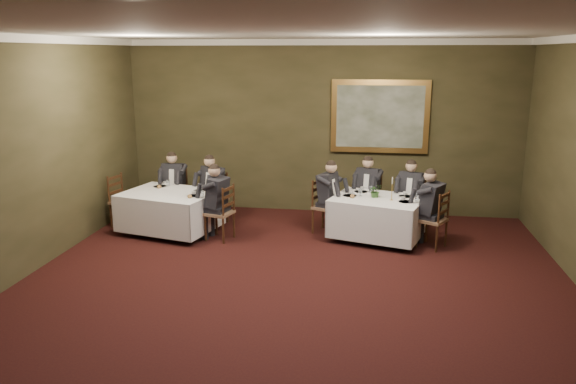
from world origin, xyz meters
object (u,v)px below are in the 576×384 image
(diner_main_backleft, at_px, (368,199))
(diner_sec_endright, at_px, (219,211))
(diner_main_endright, at_px, (432,218))
(centerpiece, at_px, (376,190))
(painting, at_px, (380,117))
(table_main, at_px, (377,215))
(chair_sec_endright, at_px, (220,224))
(diner_main_endleft, at_px, (327,206))
(chair_main_backright, at_px, (410,215))
(chair_sec_backright, at_px, (214,209))
(chair_main_backleft, at_px, (368,210))
(chair_main_endleft, at_px, (326,217))
(diner_sec_backright, at_px, (214,197))
(table_second, at_px, (170,209))
(candlestick, at_px, (392,191))
(diner_sec_backleft, at_px, (175,193))
(chair_sec_endleft, at_px, (124,212))
(diner_main_backright, at_px, (411,204))
(chair_sec_backleft, at_px, (176,204))
(chair_main_endright, at_px, (432,231))

(diner_main_backleft, distance_m, diner_sec_endright, 2.88)
(diner_main_endright, relative_size, centerpiece, 5.28)
(diner_main_endright, relative_size, painting, 0.70)
(table_main, bearing_deg, diner_main_backleft, 101.34)
(painting, bearing_deg, chair_sec_endright, -143.13)
(centerpiece, bearing_deg, diner_main_endleft, 165.10)
(chair_main_backright, distance_m, chair_sec_backright, 3.75)
(diner_sec_endright, bearing_deg, chair_sec_backright, 36.21)
(diner_main_backleft, bearing_deg, chair_main_backleft, -90.00)
(chair_main_endleft, height_order, diner_sec_backright, diner_sec_backright)
(table_second, distance_m, painting, 4.46)
(chair_main_backright, xyz_separation_m, candlestick, (-0.39, -0.75, 0.64))
(diner_sec_backleft, xyz_separation_m, centerpiece, (3.95, -0.72, 0.38))
(chair_main_endleft, distance_m, candlestick, 1.38)
(chair_sec_endright, bearing_deg, chair_sec_endleft, 91.47)
(diner_sec_backleft, distance_m, painting, 4.36)
(diner_sec_backleft, bearing_deg, chair_sec_endleft, 40.40)
(diner_sec_endright, xyz_separation_m, chair_sec_endleft, (-2.01, 0.49, -0.23))
(diner_main_endleft, distance_m, diner_sec_backleft, 3.12)
(chair_sec_endright, distance_m, candlestick, 3.07)
(diner_main_backright, bearing_deg, table_main, 67.96)
(chair_main_backleft, relative_size, candlestick, 2.37)
(table_second, bearing_deg, diner_sec_backleft, 104.19)
(table_main, bearing_deg, diner_main_endleft, 163.44)
(diner_sec_endright, height_order, centerpiece, diner_sec_endright)
(chair_sec_backright, bearing_deg, chair_sec_endright, 139.95)
(diner_main_endright, bearing_deg, chair_main_endleft, 103.27)
(chair_main_endleft, distance_m, diner_sec_backright, 2.24)
(diner_main_endleft, relative_size, chair_sec_backleft, 1.35)
(diner_main_backleft, bearing_deg, painting, -84.29)
(table_second, relative_size, chair_main_endleft, 1.90)
(chair_main_endright, xyz_separation_m, diner_sec_backleft, (-4.93, 1.04, 0.23))
(table_main, height_order, chair_sec_backright, chair_sec_backright)
(table_second, relative_size, diner_main_backleft, 1.41)
(chair_main_backright, height_order, chair_main_endleft, same)
(table_main, relative_size, chair_main_backleft, 1.81)
(chair_sec_endleft, bearing_deg, centerpiece, 104.82)
(chair_main_backright, height_order, chair_sec_backleft, same)
(chair_main_endleft, xyz_separation_m, diner_sec_backright, (-2.21, 0.27, 0.23))
(chair_sec_backleft, bearing_deg, diner_main_backleft, -178.78)
(table_main, height_order, table_second, same)
(chair_sec_backleft, bearing_deg, diner_sec_backright, 165.43)
(chair_main_backleft, distance_m, chair_main_endleft, 0.97)
(table_main, xyz_separation_m, diner_sec_backleft, (-4.00, 0.76, 0.06))
(chair_main_backleft, relative_size, diner_sec_backleft, 0.74)
(chair_sec_backleft, distance_m, centerpiece, 4.07)
(chair_sec_backright, bearing_deg, diner_sec_endright, 139.44)
(chair_main_backleft, xyz_separation_m, diner_sec_endright, (-2.60, -1.27, 0.23))
(chair_sec_endleft, distance_m, centerpiece, 4.77)
(chair_main_backleft, height_order, chair_main_endleft, same)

